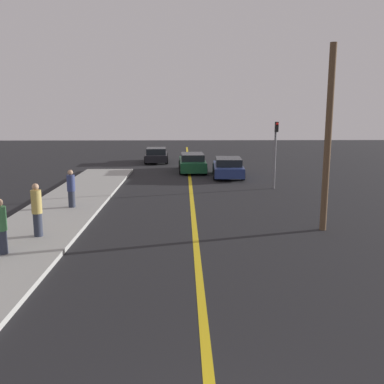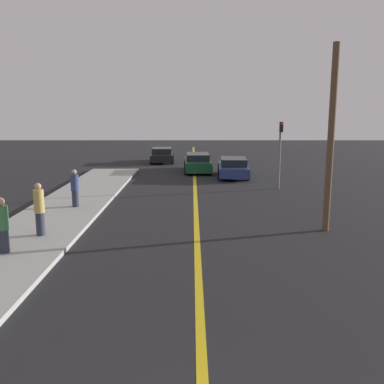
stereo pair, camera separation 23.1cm
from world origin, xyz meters
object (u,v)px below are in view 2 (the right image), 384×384
object	(u,v)px
pedestrian_mid_group	(0,226)
pedestrian_by_sign	(73,188)
traffic_light	(278,148)
car_near_right_lane	(231,167)
pedestrian_far_standing	(37,209)
car_far_distant	(160,155)
car_ahead_center	(196,163)
utility_pole	(329,140)

from	to	relation	value
pedestrian_mid_group	pedestrian_by_sign	size ratio (longest dim) A/B	1.01
traffic_light	car_near_right_lane	bearing A→B (deg)	115.70
pedestrian_far_standing	car_far_distant	bearing A→B (deg)	83.21
car_ahead_center	utility_pole	size ratio (longest dim) A/B	0.72
car_far_distant	pedestrian_far_standing	xyz separation A→B (m)	(-2.63, -22.05, 0.46)
traffic_light	utility_pole	world-z (taller)	utility_pole
car_ahead_center	pedestrian_by_sign	xyz separation A→B (m)	(-5.55, -12.07, 0.33)
pedestrian_far_standing	traffic_light	xyz separation A→B (m)	(10.01, 9.52, 1.25)
car_ahead_center	car_near_right_lane	bearing A→B (deg)	-48.89
pedestrian_far_standing	utility_pole	size ratio (longest dim) A/B	0.27
pedestrian_far_standing	pedestrian_by_sign	size ratio (longest dim) A/B	1.09
car_far_distant	pedestrian_by_sign	distance (m)	17.83
car_far_distant	traffic_light	world-z (taller)	traffic_light
pedestrian_mid_group	car_ahead_center	bearing A→B (deg)	71.77
car_far_distant	pedestrian_far_standing	size ratio (longest dim) A/B	2.26
car_near_right_lane	car_far_distant	size ratio (longest dim) A/B	1.15
pedestrian_by_sign	traffic_light	distance (m)	11.31
pedestrian_mid_group	traffic_light	xyz separation A→B (m)	(10.48, 11.32, 1.32)
car_ahead_center	pedestrian_by_sign	size ratio (longest dim) A/B	2.88
car_far_distant	utility_pole	distance (m)	22.39
car_far_distant	pedestrian_far_standing	bearing A→B (deg)	-99.27
utility_pole	traffic_light	bearing A→B (deg)	90.34
pedestrian_by_sign	utility_pole	distance (m)	10.84
pedestrian_by_sign	utility_pole	bearing A→B (deg)	-18.23
car_near_right_lane	pedestrian_by_sign	distance (m)	12.37
car_ahead_center	car_far_distant	distance (m)	6.29
car_far_distant	traffic_light	xyz separation A→B (m)	(7.38, -12.53, 1.71)
pedestrian_far_standing	car_ahead_center	bearing A→B (deg)	71.38
car_far_distant	pedestrian_mid_group	world-z (taller)	pedestrian_mid_group
car_ahead_center	pedestrian_far_standing	size ratio (longest dim) A/B	2.63
traffic_light	utility_pole	bearing A→B (deg)	-89.66
car_ahead_center	pedestrian_by_sign	world-z (taller)	pedestrian_by_sign
car_ahead_center	car_far_distant	world-z (taller)	car_ahead_center
car_far_distant	pedestrian_by_sign	xyz separation A→B (m)	(-2.62, -17.63, 0.37)
car_ahead_center	utility_pole	world-z (taller)	utility_pole
car_far_distant	pedestrian_mid_group	size ratio (longest dim) A/B	2.44
pedestrian_far_standing	traffic_light	bearing A→B (deg)	43.56
pedestrian_far_standing	utility_pole	world-z (taller)	utility_pole
pedestrian_far_standing	pedestrian_by_sign	bearing A→B (deg)	89.95
pedestrian_mid_group	utility_pole	xyz separation A→B (m)	(10.53, 2.91, 2.33)
traffic_light	pedestrian_by_sign	bearing A→B (deg)	-152.99
car_near_right_lane	pedestrian_mid_group	size ratio (longest dim) A/B	2.81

